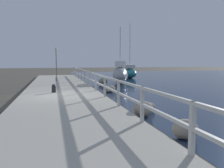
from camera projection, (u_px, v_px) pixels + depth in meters
ground_plane at (62, 99)px, 12.17m from camera, size 120.00×120.00×0.00m
dock_walkway at (62, 97)px, 12.16m from camera, size 4.53×36.00×0.24m
railing at (100, 81)px, 12.63m from camera, size 0.10×32.50×1.09m
boulder_far_strip at (108, 89)px, 14.90m from camera, size 0.56×0.50×0.42m
boulder_near_dock at (143, 109)px, 8.33m from camera, size 0.79×0.71×0.59m
boulder_mid_strip at (103, 81)px, 19.60m from camera, size 0.80×0.72×0.60m
boulder_water_edge at (149, 107)px, 9.16m from camera, size 0.51×0.46×0.38m
boulder_upstream at (111, 89)px, 14.78m from camera, size 0.62×0.55×0.46m
boulder_downstream at (185, 129)px, 5.92m from camera, size 0.72×0.65×0.54m
mooring_bollard at (54, 88)px, 13.06m from camera, size 0.25×0.25×0.50m
dock_lamp at (56, 59)px, 20.01m from camera, size 0.21×0.21×3.13m
sailboat_teal at (130, 72)px, 28.04m from camera, size 1.85×4.90×6.91m
sailboat_gray at (120, 74)px, 20.88m from camera, size 2.68×5.29×5.30m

